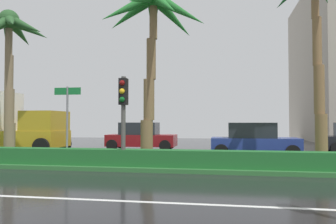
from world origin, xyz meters
The scene contains 10 objects.
ground_plane centered at (0.00, 9.00, -0.05)m, with size 90.00×42.00×0.10m, color black.
median_strip centered at (0.00, 8.00, 0.07)m, with size 85.50×4.00×0.15m, color #2D6B33.
median_hedge centered at (0.00, 6.60, 0.45)m, with size 76.50×0.70×0.60m.
palm_tree_centre_left centered at (-3.76, 8.47, 5.59)m, with size 3.57×3.43×6.78m.
palm_tree_centre centered at (3.08, 8.08, 5.88)m, with size 4.56×4.58×7.28m.
traffic_signal_median_right centered at (2.40, 6.33, 2.39)m, with size 0.28×0.43×3.26m.
street_name_sign centered at (-0.09, 6.97, 2.08)m, with size 1.10×0.08×3.00m.
box_truck_lead centered at (-6.19, 11.89, 1.55)m, with size 6.40×2.64×3.46m.
car_in_traffic_leading centered at (0.82, 15.05, 0.83)m, with size 4.30×2.02×1.72m.
car_in_traffic_second centered at (7.46, 11.97, 0.83)m, with size 4.30×2.02×1.72m.
Camera 1 is at (5.99, -5.03, 1.76)m, focal length 34.99 mm.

